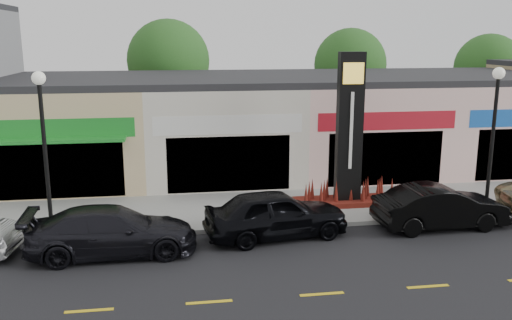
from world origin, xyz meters
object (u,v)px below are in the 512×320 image
at_px(lamp_west_near, 44,137).
at_px(car_dark_sedan, 112,231).
at_px(lamp_east_near, 494,125).
at_px(car_black_conv, 440,207).
at_px(car_black_sedan, 276,214).
at_px(pylon_sign, 349,152).

xyz_separation_m(lamp_west_near, car_dark_sedan, (2.22, -1.85, -2.72)).
bearing_deg(lamp_east_near, lamp_west_near, 180.00).
relative_size(lamp_west_near, car_black_conv, 1.16).
bearing_deg(car_black_conv, lamp_west_near, 82.93).
xyz_separation_m(lamp_west_near, car_black_sedan, (7.57, -1.13, -2.65)).
bearing_deg(car_dark_sedan, car_black_sedan, -84.01).
height_order(lamp_west_near, lamp_east_near, same).
bearing_deg(pylon_sign, car_dark_sedan, -157.98).
bearing_deg(car_dark_sedan, lamp_west_near, 48.51).
height_order(car_dark_sedan, car_black_conv, car_black_conv).
xyz_separation_m(pylon_sign, car_black_sedan, (-3.43, -2.83, -1.45)).
relative_size(lamp_west_near, pylon_sign, 0.91).
bearing_deg(lamp_west_near, pylon_sign, 8.77).
distance_m(lamp_west_near, lamp_east_near, 16.00).
distance_m(lamp_west_near, car_black_conv, 13.86).
bearing_deg(lamp_east_near, car_black_conv, -155.78).
xyz_separation_m(lamp_east_near, car_dark_sedan, (-13.78, -1.85, -2.72)).
bearing_deg(car_black_sedan, pylon_sign, -59.52).
distance_m(lamp_west_near, car_black_sedan, 8.10).
xyz_separation_m(lamp_west_near, car_black_conv, (13.55, -1.10, -2.70)).
xyz_separation_m(pylon_sign, car_dark_sedan, (-8.78, -3.55, -1.51)).
height_order(car_black_sedan, car_black_conv, car_black_sedan).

